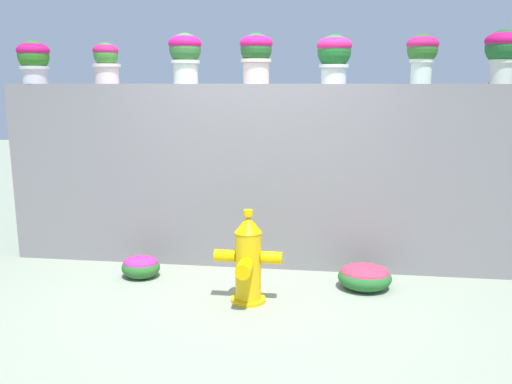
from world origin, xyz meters
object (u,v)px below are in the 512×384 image
at_px(potted_plant_2, 185,53).
at_px(fire_hydrant, 248,261).
at_px(potted_plant_5, 422,52).
at_px(flower_bush_right, 365,276).
at_px(potted_plant_4, 334,54).
at_px(potted_plant_0, 34,58).
at_px(potted_plant_6, 503,49).
at_px(potted_plant_1, 106,60).
at_px(potted_plant_3, 256,53).
at_px(flower_bush_left, 141,266).

xyz_separation_m(potted_plant_2, fire_hydrant, (0.77, -1.02, -1.76)).
xyz_separation_m(potted_plant_5, flower_bush_right, (-0.47, -0.53, -2.00)).
bearing_deg(potted_plant_5, potted_plant_4, 178.74).
height_order(potted_plant_2, fire_hydrant, potted_plant_2).
distance_m(potted_plant_0, potted_plant_6, 4.54).
bearing_deg(potted_plant_1, flower_bush_right, -11.65).
relative_size(potted_plant_0, fire_hydrant, 0.53).
height_order(potted_plant_2, flower_bush_right, potted_plant_2).
distance_m(potted_plant_3, flower_bush_left, 2.33).
bearing_deg(flower_bush_left, flower_bush_right, -0.21).
bearing_deg(potted_plant_0, potted_plant_1, 0.82).
xyz_separation_m(potted_plant_5, flower_bush_left, (-2.59, -0.52, -2.00)).
bearing_deg(potted_plant_1, potted_plant_3, 1.71).
xyz_separation_m(potted_plant_2, flower_bush_left, (-0.34, -0.56, -2.02)).
height_order(potted_plant_3, flower_bush_left, potted_plant_3).
bearing_deg(potted_plant_1, fire_hydrant, -31.82).
bearing_deg(potted_plant_4, fire_hydrant, -124.31).
relative_size(potted_plant_1, potted_plant_2, 0.82).
xyz_separation_m(potted_plant_0, potted_plant_4, (3.01, 0.03, 0.02)).
height_order(potted_plant_6, flower_bush_left, potted_plant_6).
xyz_separation_m(potted_plant_4, flower_bush_right, (0.33, -0.55, -1.99)).
bearing_deg(flower_bush_right, potted_plant_0, 171.15).
xyz_separation_m(potted_plant_0, potted_plant_1, (0.76, 0.01, -0.02)).
distance_m(potted_plant_4, fire_hydrant, 2.11).
relative_size(potted_plant_1, potted_plant_4, 0.88).
xyz_separation_m(potted_plant_2, potted_plant_5, (2.25, -0.04, -0.01)).
height_order(potted_plant_6, fire_hydrant, potted_plant_6).
height_order(potted_plant_2, potted_plant_5, potted_plant_2).
bearing_deg(potted_plant_2, potted_plant_0, -178.09).
distance_m(potted_plant_1, potted_plant_3, 1.51).
distance_m(potted_plant_5, fire_hydrant, 2.49).
height_order(potted_plant_0, potted_plant_1, potted_plant_0).
distance_m(potted_plant_2, potted_plant_6, 2.97).
height_order(potted_plant_1, flower_bush_right, potted_plant_1).
bearing_deg(potted_plant_6, flower_bush_right, -153.58).
height_order(flower_bush_left, flower_bush_right, flower_bush_right).
bearing_deg(potted_plant_3, potted_plant_5, -1.67).
height_order(potted_plant_0, flower_bush_right, potted_plant_0).
relative_size(potted_plant_5, flower_bush_right, 0.92).
relative_size(potted_plant_1, potted_plant_3, 0.84).
distance_m(potted_plant_3, fire_hydrant, 2.03).
height_order(potted_plant_0, flower_bush_left, potted_plant_0).
xyz_separation_m(potted_plant_6, flower_bush_left, (-3.31, -0.59, -2.03)).
relative_size(potted_plant_4, potted_plant_5, 1.01).
distance_m(potted_plant_0, potted_plant_2, 1.57).
distance_m(potted_plant_4, potted_plant_6, 1.52).
bearing_deg(potted_plant_5, potted_plant_6, 4.91).
xyz_separation_m(potted_plant_1, flower_bush_left, (0.46, -0.52, -1.95)).
xyz_separation_m(potted_plant_3, potted_plant_6, (2.27, 0.02, 0.02)).
bearing_deg(flower_bush_right, fire_hydrant, -156.19).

